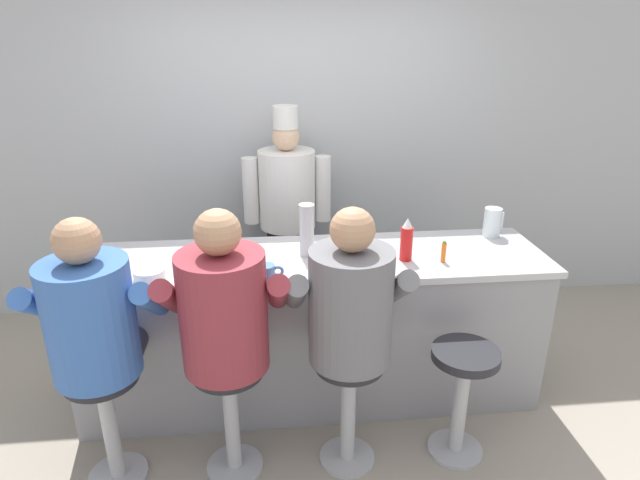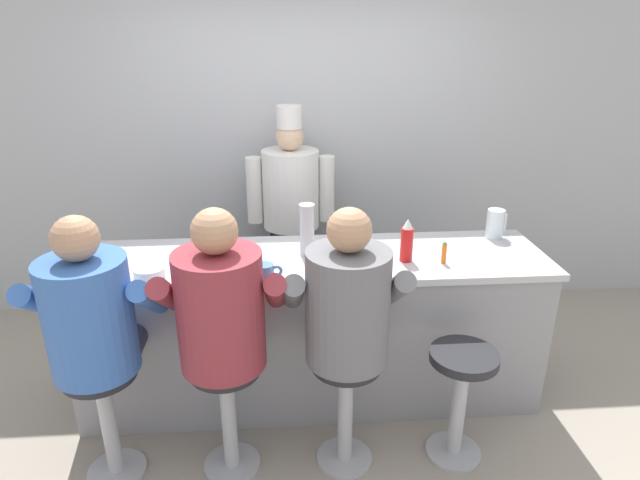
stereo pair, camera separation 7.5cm
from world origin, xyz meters
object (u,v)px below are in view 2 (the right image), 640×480
diner_seated_maroon (222,316)px  mustard_bottle_yellow (363,248)px  coffee_mug_blue (266,272)px  ketchup_bottle_red (407,241)px  water_pitcher_clear (495,224)px  diner_seated_blue (93,322)px  cook_in_whites_near (291,208)px  cup_stack_steel (307,230)px  cereal_bowl (149,272)px  breakfast_plate (234,262)px  diner_seated_grey (347,312)px  hot_sauce_bottle_orange (444,253)px  empty_stool_round (461,388)px

diner_seated_maroon → mustard_bottle_yellow: bearing=31.3°
coffee_mug_blue → ketchup_bottle_red: bearing=13.2°
coffee_mug_blue → water_pitcher_clear: bearing=19.4°
diner_seated_blue → cook_in_whites_near: 1.88m
cup_stack_steel → diner_seated_blue: size_ratio=0.22×
water_pitcher_clear → cup_stack_steel: 1.24m
cereal_bowl → cook_in_whites_near: 1.46m
breakfast_plate → cook_in_whites_near: bearing=72.1°
breakfast_plate → diner_seated_grey: (0.59, -0.51, -0.07)m
diner_seated_grey → cup_stack_steel: bearing=104.9°
mustard_bottle_yellow → hot_sauce_bottle_orange: (0.47, -0.03, -0.04)m
hot_sauce_bottle_orange → diner_seated_maroon: 1.31m
hot_sauce_bottle_orange → coffee_mug_blue: hot_sauce_bottle_orange is taller
hot_sauce_bottle_orange → diner_seated_maroon: diner_seated_maroon is taller
breakfast_plate → diner_seated_grey: diner_seated_grey is taller
cereal_bowl → cup_stack_steel: bearing=15.3°
empty_stool_round → breakfast_plate: bearing=155.8°
ketchup_bottle_red → diner_seated_grey: bearing=-129.7°
water_pitcher_clear → empty_stool_round: 1.13m
breakfast_plate → cereal_bowl: bearing=-163.9°
diner_seated_maroon → cook_in_whites_near: (0.38, 1.59, 0.03)m
cereal_bowl → coffee_mug_blue: size_ratio=1.16×
diner_seated_blue → coffee_mug_blue: bearing=19.9°
diner_seated_blue → breakfast_plate: bearing=38.3°
breakfast_plate → coffee_mug_blue: bearing=-48.1°
hot_sauce_bottle_orange → coffee_mug_blue: size_ratio=0.89×
ketchup_bottle_red → cup_stack_steel: size_ratio=0.82×
ketchup_bottle_red → coffee_mug_blue: size_ratio=1.79×
ketchup_bottle_red → water_pitcher_clear: bearing=26.4°
hot_sauce_bottle_orange → water_pitcher_clear: bearing=40.3°
breakfast_plate → diner_seated_maroon: diner_seated_maroon is taller
empty_stool_round → cook_in_whites_near: (-0.85, 1.63, 0.50)m
ketchup_bottle_red → cup_stack_steel: 0.58m
breakfast_plate → cup_stack_steel: cup_stack_steel is taller
hot_sauce_bottle_orange → diner_seated_grey: 0.76m
diner_seated_blue → empty_stool_round: (1.84, -0.03, -0.46)m
cup_stack_steel → ketchup_bottle_red: bearing=-12.6°
breakfast_plate → empty_stool_round: size_ratio=0.34×
ketchup_bottle_red → empty_stool_round: 0.85m
breakfast_plate → cup_stack_steel: size_ratio=0.71×
water_pitcher_clear → cup_stack_steel: size_ratio=0.60×
mustard_bottle_yellow → diner_seated_maroon: size_ratio=0.15×
ketchup_bottle_red → diner_seated_grey: (-0.41, -0.49, -0.17)m
empty_stool_round → water_pitcher_clear: bearing=62.4°
cereal_bowl → hot_sauce_bottle_orange: bearing=2.1°
ketchup_bottle_red → diner_seated_maroon: diner_seated_maroon is taller
cup_stack_steel → cook_in_whites_near: (-0.07, 0.98, -0.18)m
breakfast_plate → empty_stool_round: 1.42m
ketchup_bottle_red → cereal_bowl: ketchup_bottle_red is taller
cup_stack_steel → diner_seated_maroon: diner_seated_maroon is taller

